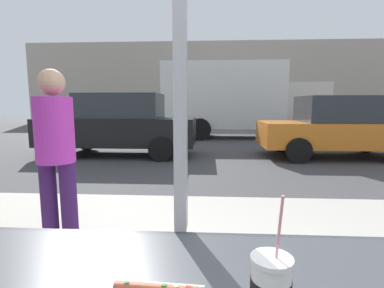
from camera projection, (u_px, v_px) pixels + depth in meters
The scene contains 8 objects.
ground_plane at pixel (205, 151), 9.17m from camera, with size 60.00×60.00×0.00m, color #424244.
sidewalk_strip at pixel (196, 247), 2.83m from camera, with size 16.00×2.80×0.12m, color #B2ADA3.
building_facade_far at pixel (208, 84), 22.20m from camera, with size 28.00×1.20×6.14m, color #A89E8E.
soda_cup_left at pixel (271, 285), 0.69m from camera, with size 0.10×0.10×0.31m.
parked_car_black at pixel (120, 125), 8.23m from camera, with size 4.33×1.91×1.76m.
parked_car_orange at pixel (338, 127), 7.88m from camera, with size 4.11×1.98×1.68m.
box_truck at pixel (238, 99), 12.57m from camera, with size 6.87×2.44×3.21m.
pedestrian at pixel (56, 152), 2.47m from camera, with size 0.32×0.32×1.63m.
Camera 1 is at (0.11, -1.06, 1.46)m, focal length 26.86 mm.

